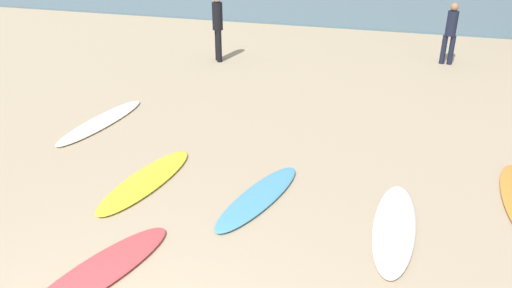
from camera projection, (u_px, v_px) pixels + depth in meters
name	position (u px, v px, depth m)	size (l,w,h in m)	color
surfboard_0	(394.00, 226.00, 6.62)	(0.55, 2.23, 0.08)	white
surfboard_1	(259.00, 197.00, 7.30)	(0.50, 2.12, 0.08)	#4F9ED1
surfboard_2	(100.00, 271.00, 5.82)	(0.58, 2.08, 0.08)	#D3494D
surfboard_4	(146.00, 180.00, 7.75)	(0.60, 2.24, 0.07)	yellow
surfboard_6	(102.00, 121.00, 9.90)	(0.53, 2.54, 0.07)	white
beachgoer_near	(218.00, 24.00, 13.50)	(0.39, 0.39, 1.84)	black
beachgoer_mid	(451.00, 31.00, 13.29)	(0.34, 0.29, 1.64)	#191E33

